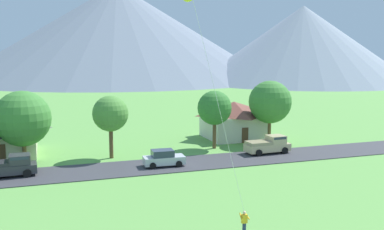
{
  "coord_description": "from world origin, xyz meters",
  "views": [
    {
      "loc": [
        -7.64,
        -16.69,
        11.73
      ],
      "look_at": [
        1.84,
        11.61,
        7.45
      ],
      "focal_mm": 41.53,
      "sensor_mm": 36.0,
      "label": 1
    }
  ],
  "objects_px": {
    "tree_left_of_center": "(270,102)",
    "parked_car_silver_mid_west": "(164,158)",
    "house_leftmost": "(3,135)",
    "tree_right_of_center": "(215,108)",
    "tree_near_left": "(110,114)",
    "tree_near_right": "(23,119)",
    "pickup_truck_charcoal_east_side": "(9,166)",
    "pickup_truck_sand_west_side": "(269,145)",
    "house_left_center": "(234,119)"
  },
  "relations": [
    {
      "from": "parked_car_silver_mid_west",
      "to": "pickup_truck_sand_west_side",
      "type": "distance_m",
      "value": 13.16
    },
    {
      "from": "tree_left_of_center",
      "to": "tree_near_right",
      "type": "distance_m",
      "value": 29.69
    },
    {
      "from": "tree_near_left",
      "to": "pickup_truck_charcoal_east_side",
      "type": "relative_size",
      "value": 1.32
    },
    {
      "from": "house_leftmost",
      "to": "pickup_truck_sand_west_side",
      "type": "relative_size",
      "value": 1.61
    },
    {
      "from": "house_leftmost",
      "to": "house_left_center",
      "type": "relative_size",
      "value": 1.06
    },
    {
      "from": "house_leftmost",
      "to": "tree_right_of_center",
      "type": "distance_m",
      "value": 24.63
    },
    {
      "from": "house_leftmost",
      "to": "pickup_truck_charcoal_east_side",
      "type": "bearing_deg",
      "value": -83.28
    },
    {
      "from": "tree_near_right",
      "to": "parked_car_silver_mid_west",
      "type": "bearing_deg",
      "value": -25.71
    },
    {
      "from": "pickup_truck_sand_west_side",
      "to": "house_leftmost",
      "type": "bearing_deg",
      "value": 162.48
    },
    {
      "from": "parked_car_silver_mid_west",
      "to": "pickup_truck_sand_west_side",
      "type": "xyz_separation_m",
      "value": [
        13.03,
        1.82,
        0.19
      ]
    },
    {
      "from": "tree_near_left",
      "to": "house_left_center",
      "type": "bearing_deg",
      "value": 19.96
    },
    {
      "from": "house_left_center",
      "to": "tree_right_of_center",
      "type": "xyz_separation_m",
      "value": [
        -4.93,
        -5.34,
        2.38
      ]
    },
    {
      "from": "tree_left_of_center",
      "to": "tree_right_of_center",
      "type": "bearing_deg",
      "value": -174.29
    },
    {
      "from": "pickup_truck_charcoal_east_side",
      "to": "tree_left_of_center",
      "type": "bearing_deg",
      "value": 11.61
    },
    {
      "from": "house_left_center",
      "to": "pickup_truck_sand_west_side",
      "type": "xyz_separation_m",
      "value": [
        -0.02,
        -10.0,
        -1.53
      ]
    },
    {
      "from": "parked_car_silver_mid_west",
      "to": "tree_right_of_center",
      "type": "bearing_deg",
      "value": 38.57
    },
    {
      "from": "tree_near_right",
      "to": "pickup_truck_sand_west_side",
      "type": "bearing_deg",
      "value": -10.09
    },
    {
      "from": "parked_car_silver_mid_west",
      "to": "pickup_truck_charcoal_east_side",
      "type": "relative_size",
      "value": 0.81
    },
    {
      "from": "parked_car_silver_mid_west",
      "to": "house_left_center",
      "type": "bearing_deg",
      "value": 42.15
    },
    {
      "from": "house_left_center",
      "to": "parked_car_silver_mid_west",
      "type": "bearing_deg",
      "value": -137.85
    },
    {
      "from": "house_leftmost",
      "to": "parked_car_silver_mid_west",
      "type": "bearing_deg",
      "value": -34.51
    },
    {
      "from": "tree_right_of_center",
      "to": "tree_near_right",
      "type": "distance_m",
      "value": 21.75
    },
    {
      "from": "tree_left_of_center",
      "to": "pickup_truck_charcoal_east_side",
      "type": "relative_size",
      "value": 1.53
    },
    {
      "from": "house_leftmost",
      "to": "tree_near_right",
      "type": "height_order",
      "value": "tree_near_right"
    },
    {
      "from": "house_leftmost",
      "to": "tree_left_of_center",
      "type": "xyz_separation_m",
      "value": [
        32.01,
        -3.7,
        3.01
      ]
    },
    {
      "from": "house_left_center",
      "to": "pickup_truck_sand_west_side",
      "type": "distance_m",
      "value": 10.11
    },
    {
      "from": "tree_near_right",
      "to": "pickup_truck_sand_west_side",
      "type": "height_order",
      "value": "tree_near_right"
    },
    {
      "from": "house_left_center",
      "to": "tree_right_of_center",
      "type": "bearing_deg",
      "value": -132.72
    },
    {
      "from": "house_left_center",
      "to": "pickup_truck_sand_west_side",
      "type": "relative_size",
      "value": 1.52
    },
    {
      "from": "tree_right_of_center",
      "to": "pickup_truck_charcoal_east_side",
      "type": "height_order",
      "value": "tree_right_of_center"
    },
    {
      "from": "tree_right_of_center",
      "to": "pickup_truck_charcoal_east_side",
      "type": "relative_size",
      "value": 1.34
    },
    {
      "from": "tree_near_left",
      "to": "tree_near_right",
      "type": "height_order",
      "value": "tree_near_right"
    },
    {
      "from": "tree_near_right",
      "to": "pickup_truck_charcoal_east_side",
      "type": "xyz_separation_m",
      "value": [
        -1.15,
        -5.62,
        -3.65
      ]
    },
    {
      "from": "tree_near_right",
      "to": "tree_near_left",
      "type": "bearing_deg",
      "value": -7.15
    },
    {
      "from": "house_leftmost",
      "to": "tree_near_left",
      "type": "height_order",
      "value": "tree_near_left"
    },
    {
      "from": "tree_right_of_center",
      "to": "tree_near_left",
      "type": "bearing_deg",
      "value": -175.24
    },
    {
      "from": "tree_left_of_center",
      "to": "pickup_truck_sand_west_side",
      "type": "distance_m",
      "value": 7.55
    },
    {
      "from": "tree_right_of_center",
      "to": "pickup_truck_charcoal_east_side",
      "type": "bearing_deg",
      "value": -166.4
    },
    {
      "from": "house_left_center",
      "to": "house_leftmost",
      "type": "bearing_deg",
      "value": -178.33
    },
    {
      "from": "pickup_truck_charcoal_east_side",
      "to": "pickup_truck_sand_west_side",
      "type": "bearing_deg",
      "value": 1.81
    },
    {
      "from": "tree_near_left",
      "to": "tree_near_right",
      "type": "xyz_separation_m",
      "value": [
        -9.08,
        1.14,
        -0.25
      ]
    },
    {
      "from": "tree_left_of_center",
      "to": "tree_right_of_center",
      "type": "xyz_separation_m",
      "value": [
        -7.93,
        -0.79,
        -0.35
      ]
    },
    {
      "from": "tree_left_of_center",
      "to": "parked_car_silver_mid_west",
      "type": "height_order",
      "value": "tree_left_of_center"
    },
    {
      "from": "tree_right_of_center",
      "to": "tree_near_right",
      "type": "relative_size",
      "value": 0.92
    },
    {
      "from": "tree_near_left",
      "to": "tree_left_of_center",
      "type": "relative_size",
      "value": 0.86
    },
    {
      "from": "pickup_truck_sand_west_side",
      "to": "tree_right_of_center",
      "type": "bearing_deg",
      "value": 136.49
    },
    {
      "from": "tree_left_of_center",
      "to": "parked_car_silver_mid_west",
      "type": "bearing_deg",
      "value": -155.64
    },
    {
      "from": "pickup_truck_sand_west_side",
      "to": "parked_car_silver_mid_west",
      "type": "bearing_deg",
      "value": -172.07
    },
    {
      "from": "house_leftmost",
      "to": "pickup_truck_sand_west_side",
      "type": "distance_m",
      "value": 30.42
    },
    {
      "from": "house_leftmost",
      "to": "tree_near_right",
      "type": "relative_size",
      "value": 1.11
    }
  ]
}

